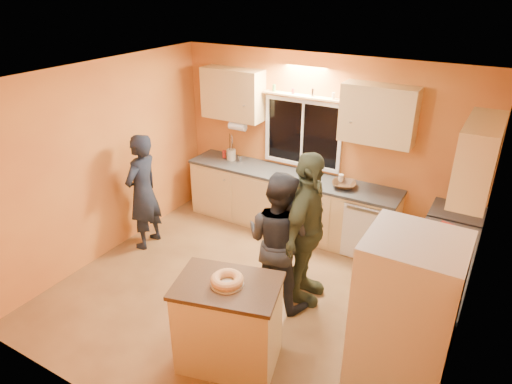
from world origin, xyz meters
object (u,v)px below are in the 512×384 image
Objects in this scene: person_left at (143,192)px; island at (229,323)px; person_center at (279,240)px; refrigerator at (401,335)px; person_right at (306,230)px.

island is at bearing 55.04° from person_left.
person_center is at bearing 76.69° from island.
refrigerator is at bearing 68.76° from person_left.
person_left is at bearing 0.24° from person_center.
person_left reaches higher than island.
person_right is (2.44, 0.03, 0.10)m from person_left.
refrigerator is 1.09× the size of person_center.
person_left is at bearing 164.05° from refrigerator.
island is 1.39m from person_right.
person_right is at bearing 85.35° from person_left.
person_center is (-1.59, 0.90, -0.07)m from refrigerator.
person_left is (-3.79, 1.08, -0.07)m from refrigerator.
island is 1.15m from person_center.
island is at bearing 96.62° from person_center.
person_center reaches higher than person_left.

